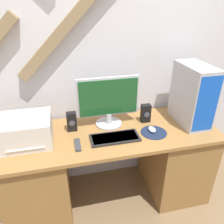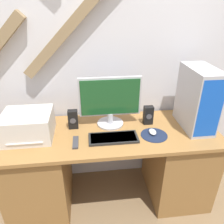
% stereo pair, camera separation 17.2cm
% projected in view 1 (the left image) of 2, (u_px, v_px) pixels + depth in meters
% --- Properties ---
extents(wall_back, '(6.40, 0.13, 2.70)m').
position_uv_depth(wall_back, '(99.00, 48.00, 1.85)').
color(wall_back, silver).
rests_on(wall_back, ground_plane).
extents(desk, '(1.79, 0.65, 0.75)m').
position_uv_depth(desk, '(111.00, 166.00, 1.97)').
color(desk, olive).
rests_on(desk, ground_plane).
extents(monitor, '(0.52, 0.23, 0.43)m').
position_uv_depth(monitor, '(108.00, 100.00, 1.81)').
color(monitor, '#B7B7BC').
rests_on(monitor, desk).
extents(keyboard, '(0.39, 0.17, 0.02)m').
position_uv_depth(keyboard, '(115.00, 138.00, 1.71)').
color(keyboard, black).
rests_on(keyboard, desk).
extents(mousepad, '(0.21, 0.21, 0.00)m').
position_uv_depth(mousepad, '(154.00, 132.00, 1.79)').
color(mousepad, '#19233D').
rests_on(mousepad, desk).
extents(mouse, '(0.06, 0.09, 0.03)m').
position_uv_depth(mouse, '(152.00, 129.00, 1.80)').
color(mouse, silver).
rests_on(mouse, mousepad).
extents(computer_tower, '(0.21, 0.41, 0.51)m').
position_uv_depth(computer_tower, '(193.00, 95.00, 1.84)').
color(computer_tower, '#B2B2B7').
rests_on(computer_tower, desk).
extents(printer, '(0.37, 0.33, 0.20)m').
position_uv_depth(printer, '(26.00, 131.00, 1.63)').
color(printer, beige).
rests_on(printer, desk).
extents(speaker_left, '(0.08, 0.06, 0.16)m').
position_uv_depth(speaker_left, '(72.00, 122.00, 1.79)').
color(speaker_left, black).
rests_on(speaker_left, desk).
extents(speaker_right, '(0.08, 0.06, 0.16)m').
position_uv_depth(speaker_right, '(146.00, 113.00, 1.92)').
color(speaker_right, black).
rests_on(speaker_right, desk).
extents(remote_control, '(0.04, 0.15, 0.02)m').
position_uv_depth(remote_control, '(78.00, 145.00, 1.63)').
color(remote_control, '#38383D').
rests_on(remote_control, desk).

